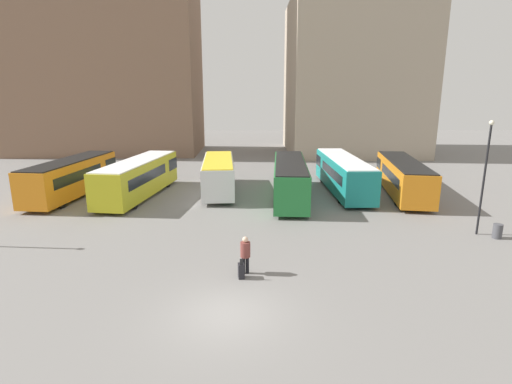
{
  "coord_description": "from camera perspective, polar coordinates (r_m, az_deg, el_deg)",
  "views": [
    {
      "loc": [
        0.94,
        -13.59,
        8.09
      ],
      "look_at": [
        1.32,
        13.36,
        1.5
      ],
      "focal_mm": 28.0,
      "sensor_mm": 36.0,
      "label": 1
    }
  ],
  "objects": [
    {
      "name": "ground_plane",
      "position": [
        15.85,
        -4.29,
        -17.0
      ],
      "size": [
        160.0,
        160.0,
        0.0
      ],
      "primitive_type": "plane",
      "color": "slate"
    },
    {
      "name": "bus_5",
      "position": [
        35.19,
        20.23,
        2.17
      ],
      "size": [
        4.35,
        12.07,
        2.82
      ],
      "rotation": [
        0.0,
        0.0,
        1.41
      ],
      "color": "orange",
      "rests_on": "ground_plane"
    },
    {
      "name": "bus_0",
      "position": [
        35.64,
        -24.77,
        2.05
      ],
      "size": [
        3.73,
        11.05,
        3.02
      ],
      "rotation": [
        0.0,
        0.0,
        1.46
      ],
      "color": "orange",
      "rests_on": "ground_plane"
    },
    {
      "name": "bus_4",
      "position": [
        34.85,
        12.3,
        2.7
      ],
      "size": [
        2.62,
        12.18,
        2.93
      ],
      "rotation": [
        0.0,
        0.0,
        1.58
      ],
      "color": "#19847F",
      "rests_on": "ground_plane"
    },
    {
      "name": "bus_2",
      "position": [
        34.08,
        -5.37,
        2.6
      ],
      "size": [
        3.14,
        10.03,
        2.82
      ],
      "rotation": [
        0.0,
        0.0,
        1.64
      ],
      "color": "silver",
      "rests_on": "ground_plane"
    },
    {
      "name": "bus_3",
      "position": [
        32.05,
        4.85,
        2.04
      ],
      "size": [
        3.32,
        12.32,
        2.96
      ],
      "rotation": [
        0.0,
        0.0,
        1.5
      ],
      "color": "#237A38",
      "rests_on": "ground_plane"
    },
    {
      "name": "suitcase",
      "position": [
        18.38,
        -2.12,
        -11.18
      ],
      "size": [
        0.33,
        0.43,
        0.98
      ],
      "rotation": [
        0.0,
        0.0,
        1.71
      ],
      "color": "black",
      "rests_on": "ground_plane"
    },
    {
      "name": "lamp_post_0",
      "position": [
        26.4,
        29.92,
        2.71
      ],
      "size": [
        0.28,
        0.28,
        6.7
      ],
      "color": "black",
      "rests_on": "ground_plane"
    },
    {
      "name": "trash_bin",
      "position": [
        27.0,
        31.23,
        -4.81
      ],
      "size": [
        0.52,
        0.52,
        0.85
      ],
      "color": "#47474C",
      "rests_on": "ground_plane"
    },
    {
      "name": "bus_1",
      "position": [
        33.71,
        -16.36,
        2.13
      ],
      "size": [
        4.2,
        11.68,
        2.99
      ],
      "rotation": [
        0.0,
        0.0,
        1.43
      ],
      "color": "gold",
      "rests_on": "ground_plane"
    },
    {
      "name": "building_block_left",
      "position": [
        61.94,
        -21.28,
        20.49
      ],
      "size": [
        25.77,
        12.73,
        32.61
      ],
      "color": "#7F604C",
      "rests_on": "ground_plane"
    },
    {
      "name": "building_block_right",
      "position": [
        59.73,
        13.51,
        15.55
      ],
      "size": [
        17.58,
        17.7,
        20.7
      ],
      "color": "tan",
      "rests_on": "ground_plane"
    },
    {
      "name": "traveler",
      "position": [
        18.53,
        -1.53,
        -8.52
      ],
      "size": [
        0.52,
        0.52,
        1.8
      ],
      "rotation": [
        0.0,
        0.0,
        1.71
      ],
      "color": "black",
      "rests_on": "ground_plane"
    }
  ]
}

